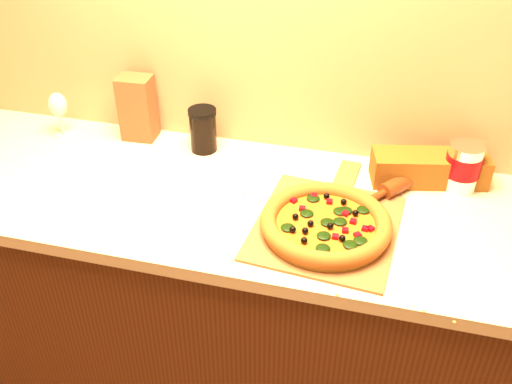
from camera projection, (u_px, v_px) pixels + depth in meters
The scene contains 10 objects.
cabinet at pixel (236, 307), 1.97m from camera, with size 2.80×0.65×0.86m, color #4B2210.
countertop at pixel (233, 201), 1.71m from camera, with size 2.84×0.68×0.04m, color beige.
pizza_peel at pixel (327, 224), 1.58m from camera, with size 0.41×0.58×0.01m.
pizza at pixel (326, 224), 1.53m from camera, with size 0.36×0.36×0.05m.
rolling_pin at pixel (411, 178), 1.73m from camera, with size 0.24×0.31×0.05m.
coffee_canister at pixel (463, 166), 1.69m from camera, with size 0.11×0.11×0.15m.
bread_bag at pixel (429, 168), 1.73m from camera, with size 0.34×0.11×0.09m, color brown.
wine_glass at pixel (58, 106), 1.94m from camera, with size 0.06×0.06×0.16m.
paper_bag at pixel (138, 108), 1.93m from camera, with size 0.11×0.09×0.22m, color brown.
dark_jar at pixel (203, 130), 1.88m from camera, with size 0.09×0.09×0.15m.
Camera 1 is at (0.41, 0.10, 1.88)m, focal length 40.00 mm.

